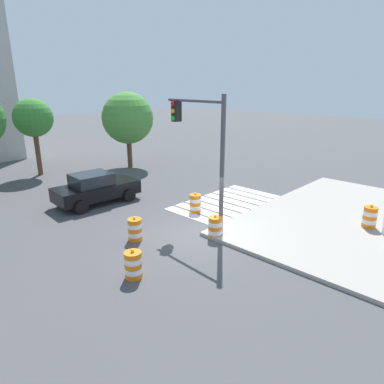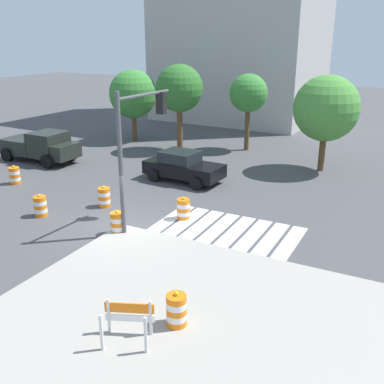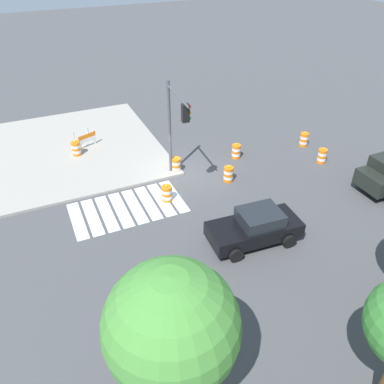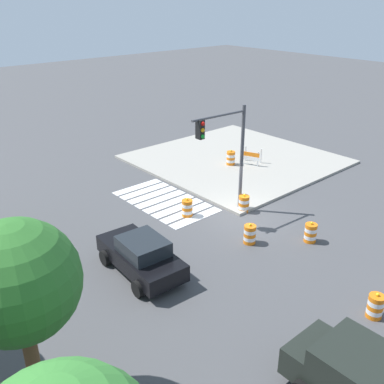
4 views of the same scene
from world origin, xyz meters
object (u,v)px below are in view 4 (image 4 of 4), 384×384
object	(u,v)px
traffic_barrel_median_far	(187,208)
traffic_barrel_on_sidewalk	(231,158)
construction_barricade	(251,156)
traffic_light_pole	(226,144)
traffic_barrel_near_corner	(311,233)
street_tree_corner_lot	(17,283)
traffic_barrel_lane_center	(244,204)
traffic_barrel_median_near	(250,234)
sports_car	(141,255)
traffic_barrel_far_curb	(375,306)

from	to	relation	value
traffic_barrel_median_far	traffic_barrel_on_sidewalk	size ratio (longest dim) A/B	1.00
construction_barricade	traffic_light_pole	bearing A→B (deg)	121.14
traffic_barrel_near_corner	street_tree_corner_lot	distance (m)	13.72
traffic_barrel_lane_center	traffic_light_pole	xyz separation A→B (m)	(0.39, 1.12, 3.46)
construction_barricade	street_tree_corner_lot	bearing A→B (deg)	115.27
traffic_barrel_median_near	traffic_barrel_lane_center	bearing A→B (deg)	-42.67
traffic_barrel_median_far	street_tree_corner_lot	xyz separation A→B (m)	(-6.04, 10.60, 3.71)
traffic_barrel_lane_center	sports_car	bearing A→B (deg)	97.78
sports_car	traffic_light_pole	distance (m)	7.03
sports_car	traffic_barrel_near_corner	bearing A→B (deg)	-113.27
traffic_barrel_lane_center	street_tree_corner_lot	size ratio (longest dim) A/B	0.18
traffic_barrel_far_curb	traffic_barrel_on_sidewalk	bearing A→B (deg)	-26.71
sports_car	traffic_barrel_median_near	xyz separation A→B (m)	(-1.38, -5.09, -0.36)
traffic_barrel_median_far	traffic_barrel_lane_center	size ratio (longest dim) A/B	1.00
traffic_light_pole	street_tree_corner_lot	world-z (taller)	street_tree_corner_lot
street_tree_corner_lot	sports_car	bearing A→B (deg)	-59.63
construction_barricade	street_tree_corner_lot	xyz separation A→B (m)	(-8.72, 18.47, 3.44)
traffic_barrel_near_corner	traffic_barrel_median_near	size ratio (longest dim) A/B	1.00
sports_car	traffic_barrel_median_far	bearing A→B (deg)	-61.26
traffic_barrel_near_corner	street_tree_corner_lot	xyz separation A→B (m)	(-0.32, 13.20, 3.71)
traffic_barrel_median_far	traffic_barrel_far_curb	world-z (taller)	same
traffic_barrel_median_near	traffic_barrel_lane_center	size ratio (longest dim) A/B	1.00
traffic_barrel_median_near	traffic_barrel_on_sidewalk	world-z (taller)	traffic_barrel_on_sidewalk
traffic_barrel_median_far	street_tree_corner_lot	world-z (taller)	street_tree_corner_lot
traffic_barrel_median_near	traffic_light_pole	world-z (taller)	traffic_light_pole
sports_car	traffic_barrel_lane_center	world-z (taller)	sports_car
construction_barricade	traffic_barrel_median_near	bearing A→B (deg)	131.58
traffic_barrel_median_near	construction_barricade	distance (m)	10.00
sports_car	traffic_light_pole	bearing A→B (deg)	-77.32
traffic_barrel_lane_center	construction_barricade	world-z (taller)	construction_barricade
traffic_barrel_far_curb	construction_barricade	size ratio (longest dim) A/B	0.71
sports_car	construction_barricade	size ratio (longest dim) A/B	3.07
traffic_barrel_near_corner	traffic_barrel_median_near	xyz separation A→B (m)	(1.76, 2.21, 0.00)
traffic_barrel_median_near	construction_barricade	bearing A→B (deg)	-48.42
traffic_barrel_lane_center	traffic_light_pole	size ratio (longest dim) A/B	0.19
traffic_barrel_near_corner	construction_barricade	xyz separation A→B (m)	(8.40, -5.27, 0.27)
traffic_barrel_median_far	traffic_barrel_far_curb	size ratio (longest dim) A/B	1.00
traffic_light_pole	sports_car	bearing A→B (deg)	102.68
traffic_barrel_median_near	traffic_barrel_lane_center	distance (m)	3.22
traffic_barrel_median_far	traffic_light_pole	xyz separation A→B (m)	(-1.19, -1.46, 3.46)
traffic_barrel_on_sidewalk	traffic_light_pole	distance (m)	7.89
traffic_barrel_median_far	traffic_barrel_on_sidewalk	xyz separation A→B (m)	(3.52, -6.85, 0.15)
traffic_barrel_on_sidewalk	street_tree_corner_lot	bearing A→B (deg)	118.70
construction_barricade	traffic_barrel_median_far	bearing A→B (deg)	108.82
sports_car	street_tree_corner_lot	size ratio (longest dim) A/B	0.77
construction_barricade	street_tree_corner_lot	distance (m)	20.71
traffic_barrel_on_sidewalk	construction_barricade	xyz separation A→B (m)	(-0.84, -1.02, 0.12)
traffic_barrel_lane_center	street_tree_corner_lot	world-z (taller)	street_tree_corner_lot
traffic_barrel_median_far	street_tree_corner_lot	size ratio (longest dim) A/B	0.18
sports_car	traffic_barrel_lane_center	size ratio (longest dim) A/B	4.33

